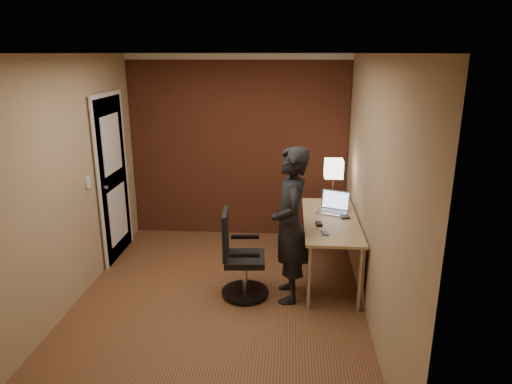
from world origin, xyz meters
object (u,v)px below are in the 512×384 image
Objects in this scene: desk_lamp at (334,169)px; laptop at (334,206)px; wallet at (345,217)px; mouse at (319,224)px; desk at (337,230)px; office_chair at (239,260)px; person at (290,225)px; phone at (325,233)px.

desk_lamp is 0.51m from laptop.
desk_lamp is at bearing 99.35° from wallet.
mouse is 0.91× the size of wallet.
wallet is at bearing 30.73° from desk.
desk_lamp is (-0.01, 0.63, 0.55)m from desk.
laptop is at bearing 59.33° from mouse.
desk is 13.64× the size of wallet.
mouse is at bearing -139.40° from wallet.
office_chair is 0.57× the size of person.
desk_lamp is 0.95m from mouse.
desk_lamp is 1.15m from phone.
desk is at bearing -85.21° from laptop.
phone is at bearing -117.56° from wallet.
desk_lamp is 1.68m from office_chair.
laptop is 3.49× the size of phone.
person reaches higher than mouse.
person is at bearing 0.49° from office_chair.
desk_lamp reaches higher than laptop.
mouse is (-0.22, -0.21, 0.14)m from desk.
phone is 0.07× the size of person.
person is (-0.61, -0.51, 0.07)m from wallet.
office_chair is at bearing -156.41° from desk.
phone is (-0.16, -1.06, -0.41)m from desk_lamp.
wallet is (0.30, 0.26, -0.01)m from mouse.
phone is at bearing -98.51° from desk_lamp.
phone is 0.12× the size of office_chair.
laptop is 1.31m from office_chair.
office_chair reaches higher than desk.
office_chair reaches higher than wallet.
laptop is at bearing 94.79° from desk.
desk is at bearing -149.27° from wallet.
mouse is at bearing -112.41° from laptop.
mouse is (-0.19, -0.47, -0.05)m from laptop.
laptop reaches higher than phone.
desk is at bearing -89.41° from desk_lamp.
phone is at bearing -110.88° from desk.
laptop is (-0.02, -0.37, -0.35)m from desk_lamp.
mouse reaches higher than phone.
laptop is 0.71m from phone.
wallet is (0.10, -0.58, -0.41)m from desk_lamp.
phone is (-0.14, -0.70, -0.06)m from laptop.
person is at bearing -138.99° from desk.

